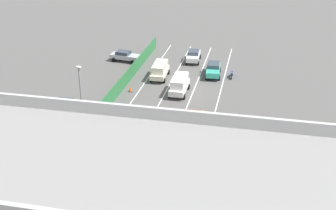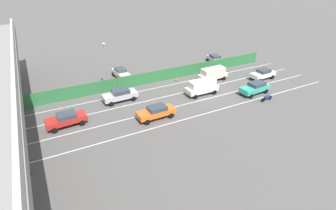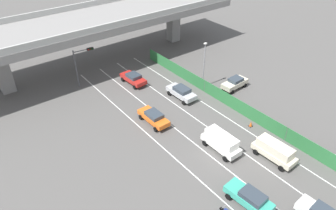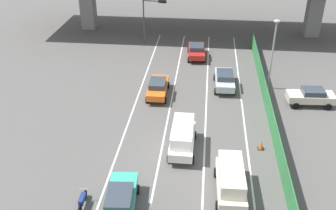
{
  "view_description": "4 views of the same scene",
  "coord_description": "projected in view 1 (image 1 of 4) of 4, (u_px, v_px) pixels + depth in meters",
  "views": [
    {
      "loc": [
        -8.93,
        49.04,
        21.36
      ],
      "look_at": [
        -0.4,
        9.3,
        2.21
      ],
      "focal_mm": 46.28,
      "sensor_mm": 36.0,
      "label": 1
    },
    {
      "loc": [
        -28.35,
        21.55,
        16.57
      ],
      "look_at": [
        -2.71,
        8.0,
        1.18
      ],
      "focal_mm": 28.44,
      "sensor_mm": 36.0,
      "label": 2
    },
    {
      "loc": [
        -20.94,
        -16.25,
        24.1
      ],
      "look_at": [
        -1.23,
        9.25,
        2.21
      ],
      "focal_mm": 33.71,
      "sensor_mm": 36.0,
      "label": 3
    },
    {
      "loc": [
        1.38,
        -23.21,
        17.88
      ],
      "look_at": [
        -1.48,
        4.05,
        2.24
      ],
      "focal_mm": 41.46,
      "sensor_mm": 36.0,
      "label": 4
    }
  ],
  "objects": [
    {
      "name": "parked_wagon_silver",
      "position": [
        125.0,
        56.0,
        63.44
      ],
      "size": [
        4.6,
        2.45,
        1.54
      ],
      "color": "#B2B5B7",
      "rests_on": "ground"
    },
    {
      "name": "car_van_white",
      "position": [
        179.0,
        84.0,
        52.63
      ],
      "size": [
        2.01,
        4.74,
        2.17
      ],
      "color": "silver",
      "rests_on": "ground"
    },
    {
      "name": "lane_line_mid_right",
      "position": [
        159.0,
        103.0,
        50.51
      ],
      "size": [
        0.14,
        45.0,
        0.01
      ],
      "primitive_type": "cube",
      "color": "silver",
      "rests_on": "ground"
    },
    {
      "name": "traffic_light",
      "position": [
        198.0,
        174.0,
        30.34
      ],
      "size": [
        3.0,
        0.72,
        5.76
      ],
      "color": "#47474C",
      "rests_on": "ground"
    },
    {
      "name": "lane_line_mid_left",
      "position": [
        187.0,
        106.0,
        49.88
      ],
      "size": [
        0.14,
        45.0,
        0.01
      ],
      "primitive_type": "cube",
      "color": "silver",
      "rests_on": "ground"
    },
    {
      "name": "ground_plane",
      "position": [
        180.0,
        90.0,
        54.18
      ],
      "size": [
        300.0,
        300.0,
        0.0
      ],
      "primitive_type": "plane",
      "color": "#565451"
    },
    {
      "name": "car_taxi_teal",
      "position": [
        213.0,
        69.0,
        58.21
      ],
      "size": [
        2.27,
        4.68,
        1.67
      ],
      "color": "teal",
      "rests_on": "ground"
    },
    {
      "name": "car_sedan_white",
      "position": [
        193.0,
        56.0,
        63.39
      ],
      "size": [
        2.13,
        4.37,
        1.64
      ],
      "color": "white",
      "rests_on": "ground"
    },
    {
      "name": "car_sedan_red",
      "position": [
        135.0,
        170.0,
        36.46
      ],
      "size": [
        2.28,
        4.61,
        1.57
      ],
      "color": "red",
      "rests_on": "ground"
    },
    {
      "name": "traffic_cone",
      "position": [
        130.0,
        89.0,
        53.52
      ],
      "size": [
        0.47,
        0.47,
        0.73
      ],
      "color": "orange",
      "rests_on": "ground"
    },
    {
      "name": "car_taxi_orange",
      "position": [
        192.0,
        121.0,
        44.57
      ],
      "size": [
        2.01,
        4.68,
        1.58
      ],
      "color": "orange",
      "rests_on": "ground"
    },
    {
      "name": "lane_line_left_edge",
      "position": [
        216.0,
        109.0,
        49.25
      ],
      "size": [
        0.14,
        45.0,
        0.01
      ],
      "primitive_type": "cube",
      "color": "silver",
      "rests_on": "ground"
    },
    {
      "name": "car_van_cream",
      "position": [
        160.0,
        70.0,
        57.29
      ],
      "size": [
        2.12,
        4.82,
        2.07
      ],
      "color": "beige",
      "rests_on": "ground"
    },
    {
      "name": "lane_line_right_edge",
      "position": [
        132.0,
        101.0,
        51.14
      ],
      "size": [
        0.14,
        45.0,
        0.01
      ],
      "primitive_type": "cube",
      "color": "silver",
      "rests_on": "ground"
    },
    {
      "name": "motorcycle",
      "position": [
        232.0,
        74.0,
        57.77
      ],
      "size": [
        0.6,
        1.95,
        0.93
      ],
      "color": "black",
      "rests_on": "ground"
    },
    {
      "name": "street_lamp",
      "position": [
        81.0,
        92.0,
        42.78
      ],
      "size": [
        0.6,
        0.36,
        7.04
      ],
      "color": "gray",
      "rests_on": "ground"
    },
    {
      "name": "car_sedan_silver",
      "position": [
        126.0,
        125.0,
        43.68
      ],
      "size": [
        2.13,
        4.67,
        1.67
      ],
      "color": "#B7BABC",
      "rests_on": "ground"
    },
    {
      "name": "green_fence",
      "position": [
        115.0,
        92.0,
        51.14
      ],
      "size": [
        0.1,
        41.1,
        1.87
      ],
      "color": "#2D753D",
      "rests_on": "ground"
    },
    {
      "name": "elevated_overpass",
      "position": [
        91.0,
        170.0,
        25.55
      ],
      "size": [
        47.89,
        11.96,
        8.65
      ],
      "color": "gray",
      "rests_on": "ground"
    },
    {
      "name": "parked_sedan_cream",
      "position": [
        65.0,
        106.0,
        47.66
      ],
      "size": [
        4.32,
        2.09,
        1.64
      ],
      "color": "beige",
      "rests_on": "ground"
    }
  ]
}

